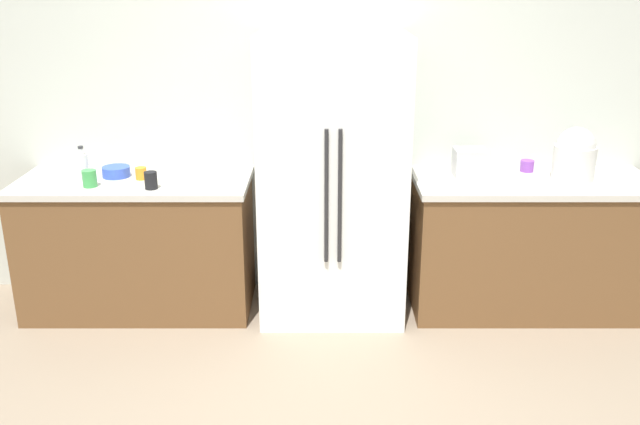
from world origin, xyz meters
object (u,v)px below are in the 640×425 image
refrigerator (333,180)px  bowl_a (117,172)px  cup_b (142,173)px  rice_cooker (576,155)px  toaster (470,162)px  cup_d (90,178)px  cup_c (528,166)px  cup_a (151,180)px  bottle_a (83,166)px

refrigerator → bowl_a: bearing=175.7°
refrigerator → bowl_a: (-1.41, 0.11, 0.02)m
cup_b → rice_cooker: bearing=0.1°
toaster → rice_cooker: size_ratio=0.62×
bowl_a → cup_d: bearing=-114.2°
refrigerator → toaster: 0.92m
cup_c → cup_d: size_ratio=0.84×
refrigerator → cup_a: bearing=-171.7°
cup_a → cup_d: size_ratio=1.02×
rice_cooker → cup_c: bearing=143.0°
cup_a → cup_b: 0.24m
rice_cooker → cup_a: size_ratio=3.14×
cup_a → rice_cooker: bearing=4.6°
cup_a → toaster: bearing=8.2°
refrigerator → cup_a: (-1.12, -0.16, 0.04)m
refrigerator → cup_a: 1.13m
bottle_a → bowl_a: bearing=11.2°
refrigerator → cup_d: refrigerator is taller
bottle_a → cup_b: bottle_a is taller
toaster → cup_d: 2.43m
cup_b → cup_d: cup_d is taller
bottle_a → bowl_a: size_ratio=1.21×
cup_a → cup_c: cup_a is taller
toaster → rice_cooker: 0.66m
refrigerator → bowl_a: size_ratio=10.22×
toaster → bowl_a: size_ratio=1.17×
rice_cooker → cup_a: rice_cooker is taller
rice_cooker → bottle_a: 3.17m
toaster → cup_c: 0.43m
refrigerator → toaster: (0.91, 0.13, 0.08)m
bowl_a → cup_a: bearing=-42.7°
bowl_a → bottle_a: bearing=-168.8°
cup_d → bowl_a: bearing=65.8°
refrigerator → cup_d: size_ratio=17.11×
rice_cooker → cup_c: size_ratio=3.80×
cup_a → cup_d: (-0.39, 0.04, -0.00)m
cup_c → bottle_a: bearing=-176.7°
cup_c → refrigerator: bearing=-169.9°
rice_cooker → cup_d: 3.08m
cup_b → cup_a: bearing=-61.5°
toaster → bowl_a: 2.32m
toaster → bottle_a: size_ratio=0.97×
cup_b → bowl_a: bearing=161.4°
cup_c → bowl_a: cup_c is taller
toaster → bottle_a: (-2.52, -0.06, -0.00)m
rice_cooker → toaster: bearing=173.2°
refrigerator → cup_b: bearing=177.9°
cup_a → cup_b: (-0.11, 0.21, -0.01)m
cup_a → cup_d: bearing=173.5°
refrigerator → bowl_a: refrigerator is taller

